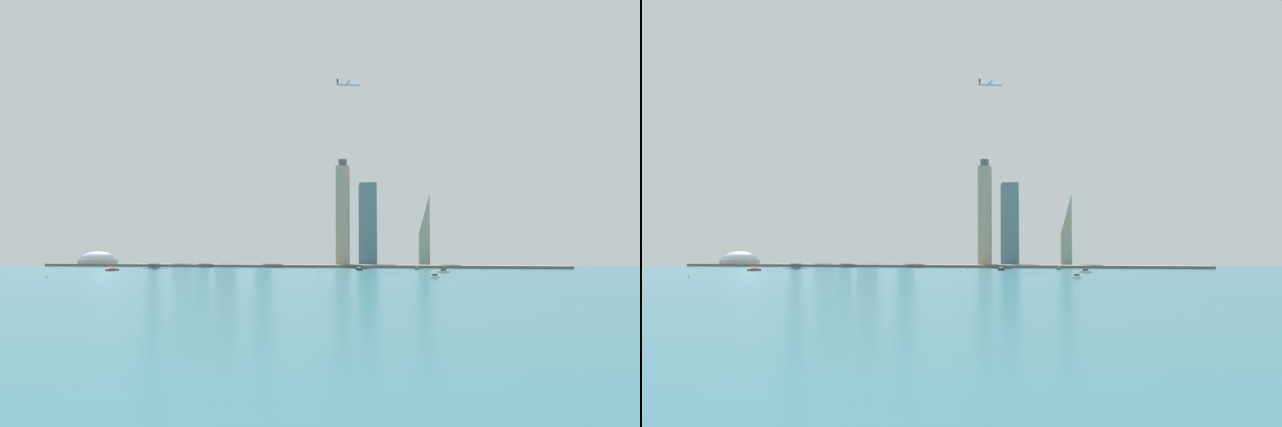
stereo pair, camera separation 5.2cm
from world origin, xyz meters
TOP-DOWN VIEW (x-y plane):
  - ground_plane at (0.00, 0.00)m, footprint 6000.00×6000.00m
  - waterfront_pier at (0.00, 441.69)m, footprint 735.22×41.93m
  - observation_tower at (-226.58, 483.08)m, footprint 35.38×35.38m
  - stadium_dome at (-299.00, 467.70)m, footprint 85.03×85.03m
  - skyscraper_0 at (-180.84, 477.61)m, footprint 20.65×19.85m
  - skyscraper_1 at (-130.81, 539.42)m, footprint 26.32×27.88m
  - skyscraper_2 at (-146.69, 478.84)m, footprint 15.19×15.38m
  - skyscraper_3 at (-61.57, 508.44)m, footprint 21.05×15.59m
  - skyscraper_4 at (-74.50, 559.91)m, footprint 19.28×23.11m
  - skyscraper_5 at (96.63, 508.37)m, footprint 26.42×14.84m
  - skyscraper_6 at (177.62, 530.52)m, footprint 16.04×20.97m
  - skyscraper_7 at (-202.79, 554.37)m, footprint 22.23×23.44m
  - skyscraper_8 at (64.65, 469.17)m, footprint 16.77×22.14m
  - boat_0 at (172.09, 376.50)m, footprint 5.73×15.96m
  - boat_1 at (104.87, 330.92)m, footprint 8.64×11.01m
  - boat_2 at (197.47, 138.76)m, footprint 7.99×14.49m
  - boat_3 at (205.03, 270.47)m, footprint 12.77×11.37m
  - boat_4 at (-181.66, 264.91)m, footprint 12.79×15.76m
  - channel_buoy_0 at (-133.80, 234.49)m, footprint 1.13×1.13m
  - channel_buoy_1 at (67.56, 263.23)m, footprint 1.53×1.53m
  - channel_buoy_2 at (-154.85, 86.42)m, footprint 1.09×1.09m
  - airplane at (83.70, 390.73)m, footprint 32.08×31.73m

SIDE VIEW (x-z plane):
  - ground_plane at x=0.00m, z-range 0.00..0.00m
  - channel_buoy_1 at x=67.56m, z-range 0.00..1.89m
  - boat_0 at x=172.09m, z-range -2.42..4.67m
  - channel_buoy_0 at x=-133.80m, z-range 0.00..2.80m
  - boat_2 at x=197.47m, z-range -0.52..3.47m
  - channel_buoy_2 at x=-154.85m, z-range 0.00..2.96m
  - boat_1 at x=104.87m, z-range -0.51..3.52m
  - boat_3 at x=205.03m, z-range -0.58..3.83m
  - boat_4 at x=-181.66m, z-range -0.63..3.98m
  - waterfront_pier at x=0.00m, z-range 0.00..3.65m
  - stadium_dome at x=-299.00m, z-range -10.54..27.13m
  - skyscraper_0 at x=-180.84m, z-range 0.00..65.42m
  - skyscraper_2 at x=-146.69m, z-range 0.00..111.90m
  - skyscraper_5 at x=96.63m, z-range 0.00..122.53m
  - skyscraper_1 at x=-130.81m, z-range -2.22..133.56m
  - skyscraper_8 at x=64.65m, z-range -3.06..149.58m
  - skyscraper_7 at x=-202.79m, z-range 0.00..146.79m
  - skyscraper_3 at x=-61.57m, z-range -13.84..160.99m
  - skyscraper_6 at x=177.62m, z-range -2.94..159.27m
  - skyscraper_4 at x=-74.50m, z-range 0.00..157.58m
  - observation_tower at x=-226.58m, z-range -16.99..321.14m
  - airplane at x=83.70m, z-range 237.39..245.87m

